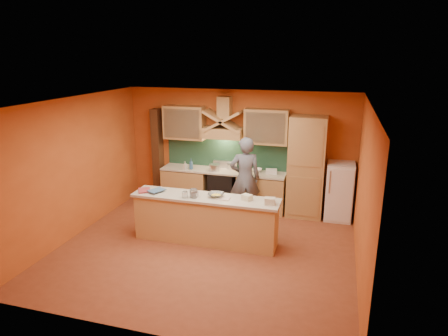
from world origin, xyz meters
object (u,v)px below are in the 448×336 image
(fridge, at_px, (339,191))
(kitchen_scale, at_px, (194,195))
(mixing_bowl, at_px, (216,195))
(person, at_px, (245,178))
(stove, at_px, (223,189))

(fridge, height_order, kitchen_scale, fridge)
(kitchen_scale, xyz_separation_m, mixing_bowl, (0.39, 0.13, -0.01))
(fridge, xyz_separation_m, kitchen_scale, (-2.69, -1.99, 0.35))
(kitchen_scale, distance_m, mixing_bowl, 0.41)
(fridge, height_order, person, person)
(person, xyz_separation_m, mixing_bowl, (-0.26, -1.34, 0.05))
(fridge, bearing_deg, kitchen_scale, -143.54)
(fridge, bearing_deg, person, -165.75)
(stove, bearing_deg, fridge, 0.00)
(stove, height_order, person, person)
(stove, distance_m, person, 0.97)
(stove, bearing_deg, kitchen_scale, -89.65)
(mixing_bowl, bearing_deg, person, 79.06)
(person, relative_size, mixing_bowl, 6.11)
(stove, distance_m, fridge, 2.71)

